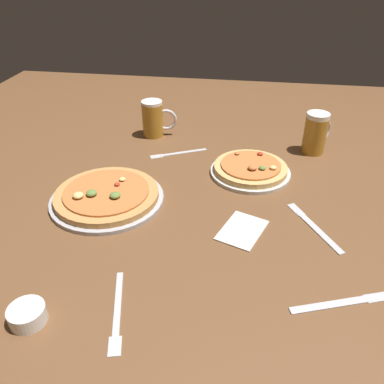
{
  "coord_description": "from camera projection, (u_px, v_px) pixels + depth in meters",
  "views": [
    {
      "loc": [
        0.15,
        -0.97,
        0.65
      ],
      "look_at": [
        0.0,
        0.0,
        0.02
      ],
      "focal_mm": 36.49,
      "sensor_mm": 36.0,
      "label": 1
    }
  ],
  "objects": [
    {
      "name": "napkin_folded",
      "position": [
        242.0,
        230.0,
        1.04
      ],
      "size": [
        0.14,
        0.17,
        0.01
      ],
      "primitive_type": "cube",
      "rotation": [
        0.0,
        0.0,
        -0.36
      ],
      "color": "silver",
      "rests_on": "ground_plane"
    },
    {
      "name": "beer_mug_dark",
      "position": [
        154.0,
        119.0,
        1.51
      ],
      "size": [
        0.13,
        0.08,
        0.14
      ],
      "color": "#B27A23",
      "rests_on": "ground_plane"
    },
    {
      "name": "beer_mug_amber",
      "position": [
        316.0,
        133.0,
        1.39
      ],
      "size": [
        0.11,
        0.12,
        0.15
      ],
      "color": "#B27A23",
      "rests_on": "ground_plane"
    },
    {
      "name": "knife_spare",
      "position": [
        342.0,
        302.0,
        0.83
      ],
      "size": [
        0.23,
        0.1,
        0.01
      ],
      "color": "silver",
      "rests_on": "ground_plane"
    },
    {
      "name": "ground_plane",
      "position": [
        192.0,
        202.0,
        1.18
      ],
      "size": [
        2.4,
        2.4,
        0.03
      ],
      "primitive_type": "cube",
      "color": "brown"
    },
    {
      "name": "knife_right",
      "position": [
        314.0,
        226.0,
        1.05
      ],
      "size": [
        0.13,
        0.21,
        0.01
      ],
      "color": "silver",
      "rests_on": "ground_plane"
    },
    {
      "name": "fork_left",
      "position": [
        117.0,
        312.0,
        0.81
      ],
      "size": [
        0.07,
        0.22,
        0.01
      ],
      "color": "silver",
      "rests_on": "ground_plane"
    },
    {
      "name": "fork_spare",
      "position": [
        177.0,
        153.0,
        1.41
      ],
      "size": [
        0.2,
        0.11,
        0.01
      ],
      "color": "silver",
      "rests_on": "ground_plane"
    },
    {
      "name": "ramekin_sauce",
      "position": [
        27.0,
        315.0,
        0.78
      ],
      "size": [
        0.08,
        0.08,
        0.04
      ],
      "primitive_type": "cylinder",
      "color": "white",
      "rests_on": "ground_plane"
    },
    {
      "name": "pizza_plate_near",
      "position": [
        107.0,
        196.0,
        1.15
      ],
      "size": [
        0.33,
        0.33,
        0.05
      ],
      "color": "#B2B2B7",
      "rests_on": "ground_plane"
    },
    {
      "name": "pizza_plate_far",
      "position": [
        250.0,
        169.0,
        1.29
      ],
      "size": [
        0.26,
        0.26,
        0.05
      ],
      "color": "silver",
      "rests_on": "ground_plane"
    }
  ]
}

